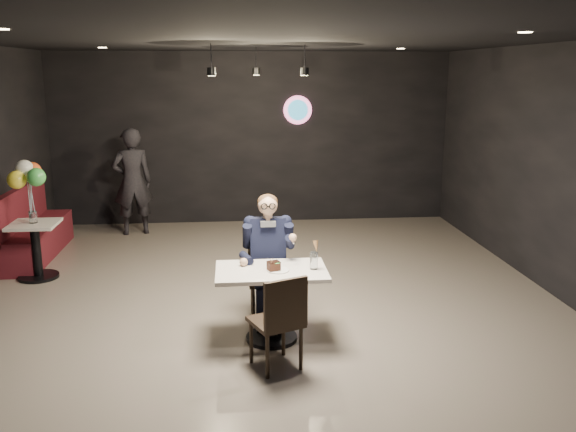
{
  "coord_description": "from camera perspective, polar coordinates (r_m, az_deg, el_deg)",
  "views": [
    {
      "loc": [
        -0.37,
        -6.32,
        2.67
      ],
      "look_at": [
        0.22,
        0.03,
        1.15
      ],
      "focal_mm": 38.0,
      "sensor_mm": 36.0,
      "label": 1
    }
  ],
  "objects": [
    {
      "name": "wafer_cone",
      "position": [
        6.0,
        2.65,
        -2.86
      ],
      "size": [
        0.07,
        0.07,
        0.12
      ],
      "primitive_type": "cone",
      "rotation": [
        0.0,
        0.0,
        0.26
      ],
      "color": "tan",
      "rests_on": "sundae_glass"
    },
    {
      "name": "mint_leaf",
      "position": [
        5.96,
        -1.07,
        -4.42
      ],
      "size": [
        0.07,
        0.04,
        0.01
      ],
      "primitive_type": "ellipsoid",
      "color": "green",
      "rests_on": "cake_slice"
    },
    {
      "name": "pendant_lights",
      "position": [
        8.33,
        -2.84,
        14.86
      ],
      "size": [
        1.4,
        1.2,
        0.36
      ],
      "primitive_type": "cube",
      "color": "black",
      "rests_on": "floor"
    },
    {
      "name": "seated_man",
      "position": [
        6.6,
        -1.89,
        -3.76
      ],
      "size": [
        0.6,
        0.8,
        1.44
      ],
      "primitive_type": "cube",
      "color": "black",
      "rests_on": "floor"
    },
    {
      "name": "chair_far",
      "position": [
        6.68,
        -1.88,
        -5.89
      ],
      "size": [
        0.42,
        0.46,
        0.92
      ],
      "primitive_type": "cube",
      "color": "black",
      "rests_on": "floor"
    },
    {
      "name": "balloon_bunch",
      "position": [
        8.45,
        -23.01,
        2.7
      ],
      "size": [
        0.43,
        0.43,
        0.7
      ],
      "primitive_type": "cube",
      "color": "yellow",
      "rests_on": "balloon_vase"
    },
    {
      "name": "passerby",
      "position": [
        10.4,
        -14.35,
        3.14
      ],
      "size": [
        0.73,
        0.57,
        1.77
      ],
      "primitive_type": "imported",
      "rotation": [
        0.0,
        0.0,
        3.39
      ],
      "color": "black",
      "rests_on": "floor"
    },
    {
      "name": "chair_near",
      "position": [
        5.63,
        -1.17,
        -9.69
      ],
      "size": [
        0.57,
        0.59,
        0.92
      ],
      "primitive_type": "cube",
      "rotation": [
        0.0,
        0.0,
        0.4
      ],
      "color": "black",
      "rests_on": "floor"
    },
    {
      "name": "cake_slice",
      "position": [
        6.0,
        -1.35,
        -4.71
      ],
      "size": [
        0.14,
        0.13,
        0.08
      ],
      "primitive_type": "cube",
      "rotation": [
        0.0,
        0.0,
        0.35
      ],
      "color": "black",
      "rests_on": "dessert_plate"
    },
    {
      "name": "dessert_plate",
      "position": [
        6.02,
        -0.94,
        -5.1
      ],
      "size": [
        0.22,
        0.22,
        0.01
      ],
      "primitive_type": "cylinder",
      "color": "white",
      "rests_on": "main_table"
    },
    {
      "name": "main_table",
      "position": [
        6.19,
        -1.56,
        -8.31
      ],
      "size": [
        1.1,
        0.7,
        0.75
      ],
      "primitive_type": "cube",
      "color": "white",
      "rests_on": "floor"
    },
    {
      "name": "floor",
      "position": [
        6.87,
        -1.81,
        -9.45
      ],
      "size": [
        9.0,
        9.0,
        0.0
      ],
      "primitive_type": "plane",
      "color": "#6C605A",
      "rests_on": "ground"
    },
    {
      "name": "sundae_glass",
      "position": [
        6.06,
        2.43,
        -4.2
      ],
      "size": [
        0.08,
        0.08,
        0.17
      ],
      "primitive_type": "cylinder",
      "color": "silver",
      "rests_on": "main_table"
    },
    {
      "name": "balloon_vase",
      "position": [
        8.53,
        -22.75,
        -0.1
      ],
      "size": [
        0.1,
        0.1,
        0.15
      ],
      "primitive_type": "cylinder",
      "color": "silver",
      "rests_on": "side_table"
    },
    {
      "name": "booth_bench",
      "position": [
        9.62,
        -22.56,
        -0.56
      ],
      "size": [
        0.51,
        2.06,
        1.03
      ],
      "primitive_type": "cube",
      "color": "#4E1015",
      "rests_on": "floor"
    },
    {
      "name": "wall_sign",
      "position": [
        10.87,
        0.91,
        9.89
      ],
      "size": [
        0.5,
        0.06,
        0.5
      ],
      "primitive_type": null,
      "color": "pink",
      "rests_on": "floor"
    },
    {
      "name": "side_table",
      "position": [
        8.64,
        -22.47,
        -3.06
      ],
      "size": [
        0.59,
        0.59,
        0.74
      ],
      "primitive_type": "cube",
      "color": "white",
      "rests_on": "floor"
    }
  ]
}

